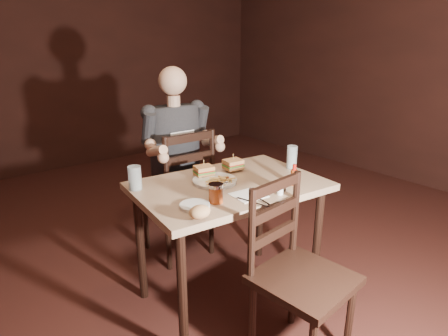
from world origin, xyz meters
TOP-DOWN VIEW (x-y plane):
  - room_shell at (0.00, 0.00)m, footprint 7.00×7.00m
  - main_table at (0.02, 0.14)m, footprint 1.13×0.81m
  - chair_far at (0.07, 0.81)m, footprint 0.47×0.51m
  - chair_near at (-0.00, -0.46)m, footprint 0.47×0.51m
  - diner at (0.06, 0.77)m, footprint 0.53×0.42m
  - dinner_plate at (-0.04, 0.20)m, footprint 0.27×0.27m
  - sandwich_left at (-0.04, 0.31)m, footprint 0.12×0.11m
  - sandwich_right at (0.18, 0.30)m, footprint 0.12×0.10m
  - fries_pile at (-0.05, 0.15)m, footprint 0.23×0.18m
  - ketchup_dollop at (0.03, 0.18)m, footprint 0.05×0.05m
  - glass_left at (-0.45, 0.39)m, footprint 0.08×0.08m
  - glass_right at (0.51, 0.10)m, footprint 0.07×0.07m
  - hot_sauce at (0.29, -0.11)m, footprint 0.04×0.04m
  - salt_shaker at (0.13, -0.16)m, footprint 0.04×0.04m
  - pepper_shaker at (0.18, -0.13)m, footprint 0.03×0.03m
  - syrup_dispenser at (-0.21, -0.03)m, footprint 0.08×0.08m
  - napkin at (-0.02, -0.07)m, footprint 0.18×0.17m
  - knife at (-0.07, -0.17)m, footprint 0.07×0.22m
  - fork at (-0.01, -0.14)m, footprint 0.04×0.17m
  - side_plate at (-0.33, -0.01)m, footprint 0.16×0.16m
  - bread_roll at (-0.39, -0.15)m, footprint 0.11×0.10m

SIDE VIEW (x-z plane):
  - chair_near at x=0.00m, z-range 0.00..0.92m
  - chair_far at x=0.07m, z-range 0.00..0.98m
  - main_table at x=0.02m, z-range 0.29..1.06m
  - napkin at x=-0.02m, z-range 0.77..0.77m
  - side_plate at x=-0.33m, z-range 0.77..0.78m
  - fork at x=-0.01m, z-range 0.77..0.78m
  - knife at x=-0.07m, z-range 0.77..0.78m
  - dinner_plate at x=-0.04m, z-range 0.77..0.78m
  - ketchup_dollop at x=0.03m, z-range 0.78..0.80m
  - pepper_shaker at x=0.18m, z-range 0.77..0.83m
  - salt_shaker at x=0.13m, z-range 0.77..0.83m
  - fries_pile at x=-0.05m, z-range 0.78..0.82m
  - bread_roll at x=-0.39m, z-range 0.78..0.84m
  - syrup_dispenser at x=-0.21m, z-range 0.77..0.87m
  - hot_sauce at x=0.29m, z-range 0.77..0.89m
  - sandwich_left at x=-0.04m, z-range 0.78..0.88m
  - sandwich_right at x=0.18m, z-range 0.78..0.88m
  - glass_left at x=-0.45m, z-range 0.77..0.90m
  - glass_right at x=0.51m, z-range 0.77..0.92m
  - diner at x=0.06m, z-range 0.50..1.40m
  - room_shell at x=0.00m, z-range -2.10..4.90m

